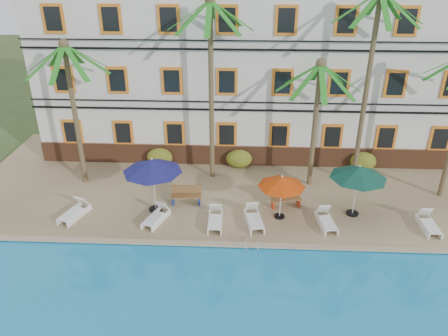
# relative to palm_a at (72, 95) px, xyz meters

# --- Properties ---
(ground) EXTENTS (100.00, 100.00, 0.00)m
(ground) POSITION_rel_palm_a_xyz_m (9.15, -4.47, -5.17)
(ground) COLOR #384C23
(ground) RESTS_ON ground
(pool_deck) EXTENTS (30.00, 12.00, 0.25)m
(pool_deck) POSITION_rel_palm_a_xyz_m (9.15, 0.53, -5.05)
(pool_deck) COLOR tan
(pool_deck) RESTS_ON ground
(pool_coping) EXTENTS (30.00, 0.35, 0.06)m
(pool_coping) POSITION_rel_palm_a_xyz_m (9.15, -5.37, -4.89)
(pool_coping) COLOR tan
(pool_coping) RESTS_ON pool_deck
(hotel_building) EXTENTS (25.40, 6.44, 10.22)m
(hotel_building) POSITION_rel_palm_a_xyz_m (9.15, 5.51, 0.20)
(hotel_building) COLOR silver
(hotel_building) RESTS_ON pool_deck
(palm_a) EXTENTS (4.16, 4.16, 7.65)m
(palm_a) POSITION_rel_palm_a_xyz_m (0.00, 0.00, 0.00)
(palm_a) COLOR brown
(palm_a) RESTS_ON pool_deck
(palm_b) EXTENTS (4.16, 4.16, 9.57)m
(palm_b) POSITION_rel_palm_a_xyz_m (6.91, 0.96, 1.09)
(palm_b) COLOR brown
(palm_b) RESTS_ON pool_deck
(palm_c) EXTENTS (4.16, 4.16, 6.81)m
(palm_c) POSITION_rel_palm_a_xyz_m (12.23, 0.31, -0.49)
(palm_c) COLOR brown
(palm_c) RESTS_ON pool_deck
(palm_d) EXTENTS (4.16, 4.16, 10.00)m
(palm_d) POSITION_rel_palm_a_xyz_m (14.64, 0.64, 1.33)
(palm_d) COLOR brown
(palm_d) RESTS_ON pool_deck
(shrub_left) EXTENTS (1.50, 0.90, 1.10)m
(shrub_left) POSITION_rel_palm_a_xyz_m (3.75, 2.13, -4.37)
(shrub_left) COLOR #1B4F16
(shrub_left) RESTS_ON pool_deck
(shrub_mid) EXTENTS (1.50, 0.90, 1.10)m
(shrub_mid) POSITION_rel_palm_a_xyz_m (8.38, 2.13, -4.37)
(shrub_mid) COLOR #1B4F16
(shrub_mid) RESTS_ON pool_deck
(shrub_right) EXTENTS (1.50, 0.90, 1.10)m
(shrub_right) POSITION_rel_palm_a_xyz_m (15.50, 2.13, -4.37)
(shrub_right) COLOR #1B4F16
(shrub_right) RESTS_ON pool_deck
(umbrella_blue) EXTENTS (2.82, 2.82, 2.81)m
(umbrella_blue) POSITION_rel_palm_a_xyz_m (4.40, -2.72, -2.51)
(umbrella_blue) COLOR black
(umbrella_blue) RESTS_ON pool_deck
(umbrella_red) EXTENTS (2.23, 2.23, 2.24)m
(umbrella_red) POSITION_rel_palm_a_xyz_m (10.41, -3.06, -3.02)
(umbrella_red) COLOR black
(umbrella_red) RESTS_ON pool_deck
(umbrella_green) EXTENTS (2.65, 2.65, 2.65)m
(umbrella_green) POSITION_rel_palm_a_xyz_m (13.93, -2.63, -2.66)
(umbrella_green) COLOR black
(umbrella_green) RESTS_ON pool_deck
(lounger_a) EXTENTS (1.18, 1.90, 0.85)m
(lounger_a) POSITION_rel_palm_a_xyz_m (0.67, -3.49, -4.65)
(lounger_a) COLOR white
(lounger_a) RESTS_ON pool_deck
(lounger_b) EXTENTS (1.17, 1.83, 0.82)m
(lounger_b) POSITION_rel_palm_a_xyz_m (4.62, -3.69, -4.66)
(lounger_b) COLOR white
(lounger_b) RESTS_ON pool_deck
(lounger_c) EXTENTS (0.67, 1.79, 0.84)m
(lounger_c) POSITION_rel_palm_a_xyz_m (7.39, -3.81, -4.65)
(lounger_c) COLOR white
(lounger_c) RESTS_ON pool_deck
(lounger_d) EXTENTS (0.97, 1.95, 0.88)m
(lounger_d) POSITION_rel_palm_a_xyz_m (9.18, -3.65, -4.64)
(lounger_d) COLOR white
(lounger_d) RESTS_ON pool_deck
(lounger_e) EXTENTS (0.86, 1.82, 0.83)m
(lounger_e) POSITION_rel_palm_a_xyz_m (12.50, -3.64, -4.65)
(lounger_e) COLOR white
(lounger_e) RESTS_ON pool_deck
(lounger_f) EXTENTS (0.65, 1.75, 0.82)m
(lounger_f) POSITION_rel_palm_a_xyz_m (17.11, -3.68, -4.65)
(lounger_f) COLOR white
(lounger_f) RESTS_ON pool_deck
(bench_left) EXTENTS (1.52, 0.56, 0.93)m
(bench_left) POSITION_rel_palm_a_xyz_m (5.82, -1.98, -4.45)
(bench_left) COLOR olive
(bench_left) RESTS_ON pool_deck
(bench_right) EXTENTS (1.56, 0.74, 0.93)m
(bench_right) POSITION_rel_palm_a_xyz_m (10.75, -2.00, -4.45)
(bench_right) COLOR olive
(bench_right) RESTS_ON pool_deck
(pool_ladder) EXTENTS (0.54, 0.74, 0.74)m
(pool_ladder) POSITION_rel_palm_a_xyz_m (9.07, -5.47, -4.92)
(pool_ladder) COLOR silver
(pool_ladder) RESTS_ON ground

